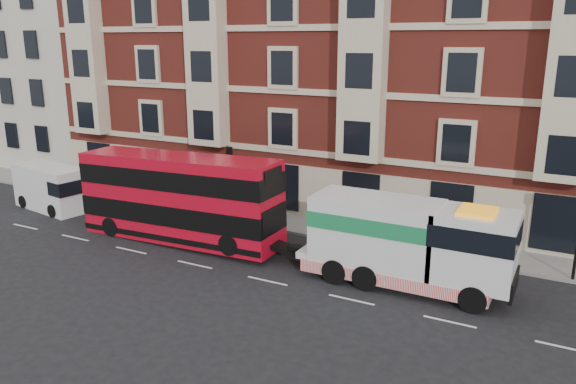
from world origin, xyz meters
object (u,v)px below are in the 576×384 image
Objects in this scene: double_decker_bus at (179,197)px; tow_truck at (404,242)px; box_van at (51,188)px; pedestrian at (164,189)px.

tow_truck is at bearing -0.00° from double_decker_bus.
double_decker_bus reaches higher than tow_truck.
pedestrian is at bearing 47.63° from box_van.
tow_truck reaches higher than box_van.
double_decker_bus reaches higher than pedestrian.
box_van reaches higher than pedestrian.
box_van is (-22.94, 0.89, -0.66)m from tow_truck.
tow_truck is 1.64× the size of box_van.
tow_truck is 22.96m from box_van.
double_decker_bus reaches higher than box_van.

